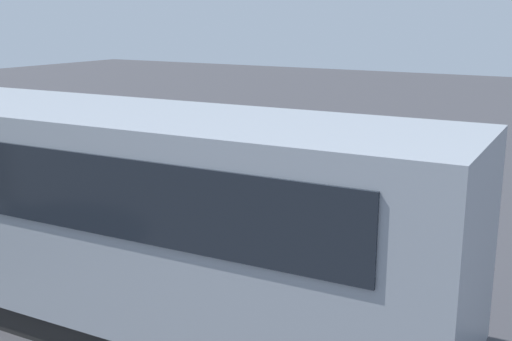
{
  "coord_description": "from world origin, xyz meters",
  "views": [
    {
      "loc": [
        -8.15,
        11.91,
        4.55
      ],
      "look_at": [
        -0.92,
        -0.37,
        1.1
      ],
      "focal_mm": 45.15,
      "sensor_mm": 36.0,
      "label": 1
    }
  ],
  "objects_px": {
    "spectator_far_left": "(315,214)",
    "stunt_motorcycle": "(243,142)",
    "spectator_left": "(250,211)",
    "traffic_cone": "(297,167)",
    "spectator_centre": "(216,205)",
    "parked_motorcycle_silver": "(381,286)",
    "tour_bus": "(126,219)",
    "spectator_right": "(174,199)"
  },
  "relations": [
    {
      "from": "spectator_centre",
      "to": "stunt_motorcycle",
      "type": "relative_size",
      "value": 0.83
    },
    {
      "from": "tour_bus",
      "to": "traffic_cone",
      "type": "relative_size",
      "value": 15.95
    },
    {
      "from": "stunt_motorcycle",
      "to": "spectator_left",
      "type": "bearing_deg",
      "value": 122.83
    },
    {
      "from": "spectator_left",
      "to": "spectator_right",
      "type": "bearing_deg",
      "value": 0.65
    },
    {
      "from": "spectator_centre",
      "to": "spectator_right",
      "type": "height_order",
      "value": "spectator_right"
    },
    {
      "from": "spectator_centre",
      "to": "parked_motorcycle_silver",
      "type": "height_order",
      "value": "spectator_centre"
    },
    {
      "from": "spectator_left",
      "to": "traffic_cone",
      "type": "height_order",
      "value": "spectator_left"
    },
    {
      "from": "stunt_motorcycle",
      "to": "traffic_cone",
      "type": "xyz_separation_m",
      "value": [
        -1.45,
        -0.63,
        -0.68
      ]
    },
    {
      "from": "spectator_left",
      "to": "traffic_cone",
      "type": "xyz_separation_m",
      "value": [
        2.26,
        -6.39,
        -0.72
      ]
    },
    {
      "from": "spectator_left",
      "to": "parked_motorcycle_silver",
      "type": "relative_size",
      "value": 0.85
    },
    {
      "from": "spectator_left",
      "to": "parked_motorcycle_silver",
      "type": "height_order",
      "value": "spectator_left"
    },
    {
      "from": "spectator_right",
      "to": "spectator_centre",
      "type": "bearing_deg",
      "value": -171.14
    },
    {
      "from": "spectator_left",
      "to": "parked_motorcycle_silver",
      "type": "xyz_separation_m",
      "value": [
        -2.85,
        0.83,
        -0.54
      ]
    },
    {
      "from": "parked_motorcycle_silver",
      "to": "spectator_far_left",
      "type": "bearing_deg",
      "value": -33.21
    },
    {
      "from": "tour_bus",
      "to": "parked_motorcycle_silver",
      "type": "bearing_deg",
      "value": -146.28
    },
    {
      "from": "parked_motorcycle_silver",
      "to": "spectator_left",
      "type": "bearing_deg",
      "value": -16.16
    },
    {
      "from": "stunt_motorcycle",
      "to": "spectator_right",
      "type": "bearing_deg",
      "value": 108.61
    },
    {
      "from": "spectator_far_left",
      "to": "traffic_cone",
      "type": "bearing_deg",
      "value": -60.67
    },
    {
      "from": "spectator_far_left",
      "to": "spectator_left",
      "type": "bearing_deg",
      "value": 12.74
    },
    {
      "from": "spectator_far_left",
      "to": "spectator_centre",
      "type": "distance_m",
      "value": 2.03
    },
    {
      "from": "parked_motorcycle_silver",
      "to": "stunt_motorcycle",
      "type": "xyz_separation_m",
      "value": [
        6.56,
        -6.58,
        0.5
      ]
    },
    {
      "from": "spectator_right",
      "to": "traffic_cone",
      "type": "xyz_separation_m",
      "value": [
        0.49,
        -6.41,
        -0.7
      ]
    },
    {
      "from": "parked_motorcycle_silver",
      "to": "traffic_cone",
      "type": "bearing_deg",
      "value": -54.7
    },
    {
      "from": "tour_bus",
      "to": "spectator_left",
      "type": "relative_size",
      "value": 5.83
    },
    {
      "from": "spectator_centre",
      "to": "traffic_cone",
      "type": "distance_m",
      "value": 6.46
    },
    {
      "from": "spectator_far_left",
      "to": "stunt_motorcycle",
      "type": "height_order",
      "value": "spectator_far_left"
    },
    {
      "from": "parked_motorcycle_silver",
      "to": "spectator_centre",
      "type": "bearing_deg",
      "value": -14.42
    },
    {
      "from": "stunt_motorcycle",
      "to": "spectator_far_left",
      "type": "bearing_deg",
      "value": 131.71
    },
    {
      "from": "spectator_centre",
      "to": "spectator_left",
      "type": "bearing_deg",
      "value": 171.66
    },
    {
      "from": "parked_motorcycle_silver",
      "to": "traffic_cone",
      "type": "distance_m",
      "value": 8.84
    },
    {
      "from": "spectator_left",
      "to": "spectator_centre",
      "type": "xyz_separation_m",
      "value": [
        0.84,
        -0.12,
        -0.05
      ]
    },
    {
      "from": "parked_motorcycle_silver",
      "to": "spectator_right",
      "type": "bearing_deg",
      "value": -9.89
    },
    {
      "from": "spectator_left",
      "to": "traffic_cone",
      "type": "bearing_deg",
      "value": -70.52
    },
    {
      "from": "parked_motorcycle_silver",
      "to": "stunt_motorcycle",
      "type": "bearing_deg",
      "value": -45.09
    },
    {
      "from": "tour_bus",
      "to": "stunt_motorcycle",
      "type": "distance_m",
      "value": 9.37
    },
    {
      "from": "spectator_far_left",
      "to": "parked_motorcycle_silver",
      "type": "bearing_deg",
      "value": 146.79
    },
    {
      "from": "tour_bus",
      "to": "spectator_right",
      "type": "distance_m",
      "value": 3.33
    },
    {
      "from": "tour_bus",
      "to": "stunt_motorcycle",
      "type": "relative_size",
      "value": 5.06
    },
    {
      "from": "parked_motorcycle_silver",
      "to": "tour_bus",
      "type": "bearing_deg",
      "value": 33.72
    },
    {
      "from": "spectator_centre",
      "to": "traffic_cone",
      "type": "bearing_deg",
      "value": -77.27
    },
    {
      "from": "spectator_right",
      "to": "traffic_cone",
      "type": "distance_m",
      "value": 6.47
    },
    {
      "from": "tour_bus",
      "to": "spectator_right",
      "type": "relative_size",
      "value": 5.91
    }
  ]
}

